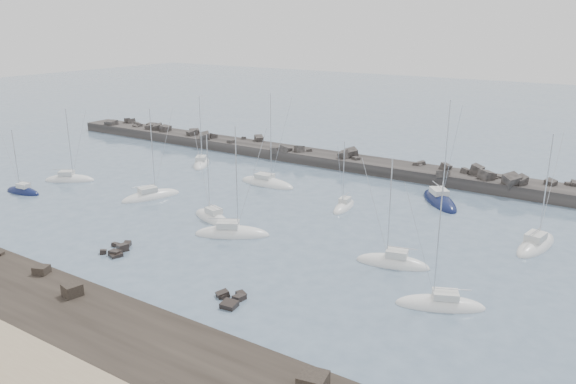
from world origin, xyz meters
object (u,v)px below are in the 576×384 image
object	(u,v)px
sailboat_6	(344,207)
sailboat_11	(440,305)
sailboat_3	(151,197)
sailboat_5	(213,218)
sailboat_9	(393,263)
sailboat_10	(536,246)
sailboat_2	(23,192)
sailboat_0	(70,180)
sailboat_8	(440,201)
sailboat_7	(232,234)
sailboat_1	(202,164)
sailboat_4	(267,184)

from	to	relation	value
sailboat_6	sailboat_11	distance (m)	28.03
sailboat_3	sailboat_11	size ratio (longest dim) A/B	1.10
sailboat_5	sailboat_9	distance (m)	24.91
sailboat_5	sailboat_10	xyz separation A→B (m)	(36.49, 13.06, 0.00)
sailboat_2	sailboat_6	xyz separation A→B (m)	(43.00, 19.92, -0.01)
sailboat_9	sailboat_0	bearing A→B (deg)	178.45
sailboat_8	sailboat_0	bearing A→B (deg)	-157.78
sailboat_10	sailboat_6	bearing A→B (deg)	179.37
sailboat_11	sailboat_5	bearing A→B (deg)	168.94
sailboat_2	sailboat_5	distance (m)	31.73
sailboat_5	sailboat_9	xyz separation A→B (m)	(24.91, -0.27, 0.00)
sailboat_5	sailboat_8	distance (m)	31.75
sailboat_7	sailboat_9	xyz separation A→B (m)	(19.38, 2.65, 0.01)
sailboat_6	sailboat_8	xyz separation A→B (m)	(10.11, 9.50, 0.02)
sailboat_6	sailboat_9	xyz separation A→B (m)	(12.94, -13.59, 0.02)
sailboat_9	sailboat_3	bearing A→B (deg)	176.43
sailboat_3	sailboat_8	xyz separation A→B (m)	(35.49, 20.71, 0.01)
sailboat_0	sailboat_5	distance (m)	30.79
sailboat_1	sailboat_5	size ratio (longest dim) A/B	1.08
sailboat_0	sailboat_7	xyz separation A→B (m)	(36.29, -4.16, 0.00)
sailboat_10	sailboat_8	bearing A→B (deg)	145.87
sailboat_1	sailboat_6	size ratio (longest dim) A/B	1.27
sailboat_1	sailboat_6	distance (m)	32.97
sailboat_9	sailboat_10	distance (m)	17.65
sailboat_4	sailboat_5	size ratio (longest dim) A/B	1.27
sailboat_3	sailboat_9	distance (m)	38.40
sailboat_9	sailboat_2	bearing A→B (deg)	-173.54
sailboat_0	sailboat_11	xyz separation A→B (m)	(62.79, -7.50, -0.01)
sailboat_3	sailboat_5	bearing A→B (deg)	-8.98
sailboat_5	sailboat_9	bearing A→B (deg)	-0.62
sailboat_10	sailboat_2	bearing A→B (deg)	-163.77
sailboat_2	sailboat_3	size ratio (longest dim) A/B	0.74
sailboat_2	sailboat_3	distance (m)	19.65
sailboat_1	sailboat_8	size ratio (longest dim) A/B	0.83
sailboat_4	sailboat_6	size ratio (longest dim) A/B	1.50
sailboat_3	sailboat_10	xyz separation A→B (m)	(49.91, 10.93, 0.01)
sailboat_8	sailboat_11	distance (m)	30.74
sailboat_5	sailboat_10	distance (m)	38.75
sailboat_3	sailboat_6	world-z (taller)	sailboat_3
sailboat_3	sailboat_5	xyz separation A→B (m)	(13.42, -2.12, 0.01)
sailboat_5	sailboat_7	bearing A→B (deg)	-27.87
sailboat_3	sailboat_6	xyz separation A→B (m)	(25.38, 11.20, -0.01)
sailboat_7	sailboat_8	world-z (taller)	sailboat_8
sailboat_3	sailboat_0	bearing A→B (deg)	-177.09
sailboat_1	sailboat_5	bearing A→B (deg)	-45.56
sailboat_3	sailboat_9	bearing A→B (deg)	-3.57
sailboat_9	sailboat_10	size ratio (longest dim) A/B	0.89
sailboat_0	sailboat_11	distance (m)	63.24
sailboat_6	sailboat_9	world-z (taller)	sailboat_9
sailboat_10	sailboat_5	bearing A→B (deg)	-160.31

